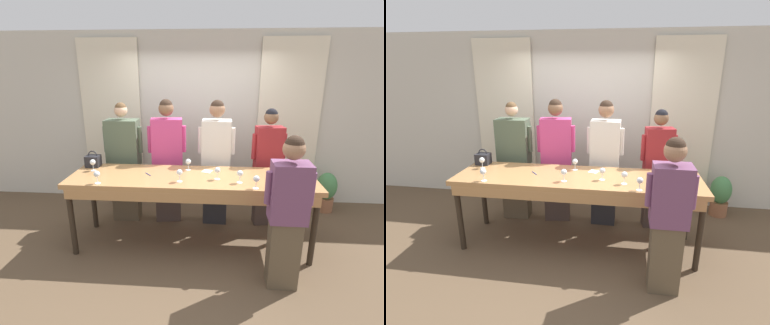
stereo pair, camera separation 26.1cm
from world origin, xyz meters
The scene contains 23 objects.
ground_plane centered at (0.00, 0.00, 0.00)m, with size 18.00×18.00×0.00m, color brown.
wall_back centered at (0.00, 1.49, 1.40)m, with size 12.00×0.06×2.80m.
curtain_panel_left centered at (-1.45, 1.43, 1.34)m, with size 0.98×0.03×2.69m.
curtain_panel_right centered at (1.45, 1.43, 1.34)m, with size 0.98×0.03×2.69m.
tasting_bar centered at (0.00, -0.02, 0.88)m, with size 3.02×0.82×0.96m.
wine_bottle centered at (1.21, -0.30, 1.08)m, with size 0.08×0.08×0.32m.
handbag centered at (-1.36, 0.28, 1.04)m, with size 0.18×0.15×0.22m.
wine_glass_front_left centered at (-0.13, -0.20, 1.07)m, with size 0.07×0.07×0.15m.
wine_glass_front_mid centered at (0.58, -0.18, 1.07)m, with size 0.07×0.07×0.15m.
wine_glass_front_right centered at (-0.06, 0.22, 1.07)m, with size 0.07×0.07×0.15m.
wine_glass_center_left centered at (-1.07, -0.33, 1.07)m, with size 0.07×0.07×0.15m.
wine_glass_center_mid centered at (1.38, 0.24, 1.07)m, with size 0.07×0.07×0.15m.
wine_glass_center_right centered at (-1.29, 0.10, 1.07)m, with size 0.07×0.07×0.15m.
wine_glass_back_left centered at (0.74, -0.34, 1.07)m, with size 0.07×0.07×0.15m.
wine_glass_back_mid centered at (0.32, -0.09, 1.07)m, with size 0.07×0.07×0.15m.
napkin centered at (0.19, 0.19, 0.96)m, with size 0.15×0.15×0.00m.
pen centered at (-0.55, 0.01, 0.96)m, with size 0.09×0.10×0.01m.
guest_olive_jacket centered at (-1.04, 0.65, 0.89)m, with size 0.57×0.27×1.78m.
guest_pink_top centered at (-0.40, 0.65, 0.95)m, with size 0.55×0.28×1.83m.
guest_cream_sweater centered at (0.30, 0.65, 0.94)m, with size 0.52×0.28×1.83m.
guest_striped_shirt centered at (1.04, 0.65, 0.89)m, with size 0.49×0.26×1.72m.
host_pouring centered at (1.02, -0.70, 0.85)m, with size 0.48×0.26×1.65m.
potted_plant centered at (2.09, 1.14, 0.34)m, with size 0.31×0.31×0.65m.
Camera 1 is at (0.28, -3.47, 2.25)m, focal length 28.00 mm.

